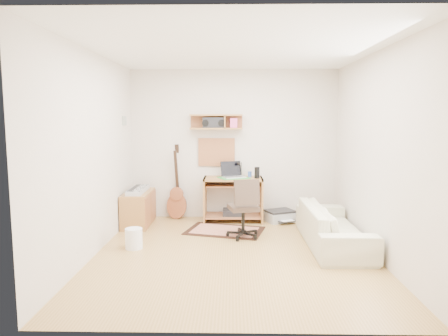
{
  "coord_description": "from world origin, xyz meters",
  "views": [
    {
      "loc": [
        -0.03,
        -5.16,
        1.75
      ],
      "look_at": [
        -0.15,
        1.05,
        1.0
      ],
      "focal_mm": 32.69,
      "sensor_mm": 36.0,
      "label": 1
    }
  ],
  "objects_px": {
    "cabinet": "(138,208)",
    "printer": "(280,216)",
    "desk": "(233,199)",
    "task_chair": "(243,207)",
    "sofa": "(333,219)"
  },
  "relations": [
    {
      "from": "task_chair",
      "to": "sofa",
      "type": "distance_m",
      "value": 1.29
    },
    {
      "from": "sofa",
      "to": "printer",
      "type": "bearing_deg",
      "value": 23.67
    },
    {
      "from": "desk",
      "to": "sofa",
      "type": "xyz_separation_m",
      "value": [
        1.39,
        -1.34,
        -0.01
      ]
    },
    {
      "from": "desk",
      "to": "printer",
      "type": "distance_m",
      "value": 0.86
    },
    {
      "from": "desk",
      "to": "cabinet",
      "type": "distance_m",
      "value": 1.6
    },
    {
      "from": "desk",
      "to": "cabinet",
      "type": "height_order",
      "value": "desk"
    },
    {
      "from": "cabinet",
      "to": "printer",
      "type": "bearing_deg",
      "value": 6.55
    },
    {
      "from": "desk",
      "to": "task_chair",
      "type": "xyz_separation_m",
      "value": [
        0.15,
        -0.99,
        0.08
      ]
    },
    {
      "from": "task_chair",
      "to": "sofa",
      "type": "bearing_deg",
      "value": -29.7
    },
    {
      "from": "cabinet",
      "to": "sofa",
      "type": "xyz_separation_m",
      "value": [
        2.96,
        -1.05,
        0.09
      ]
    },
    {
      "from": "printer",
      "to": "sofa",
      "type": "bearing_deg",
      "value": -90.57
    },
    {
      "from": "desk",
      "to": "cabinet",
      "type": "xyz_separation_m",
      "value": [
        -1.57,
        -0.28,
        -0.1
      ]
    },
    {
      "from": "task_chair",
      "to": "cabinet",
      "type": "xyz_separation_m",
      "value": [
        -1.72,
        0.7,
        -0.18
      ]
    },
    {
      "from": "cabinet",
      "to": "printer",
      "type": "xyz_separation_m",
      "value": [
        2.38,
        0.27,
        -0.19
      ]
    },
    {
      "from": "task_chair",
      "to": "printer",
      "type": "distance_m",
      "value": 1.23
    }
  ]
}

